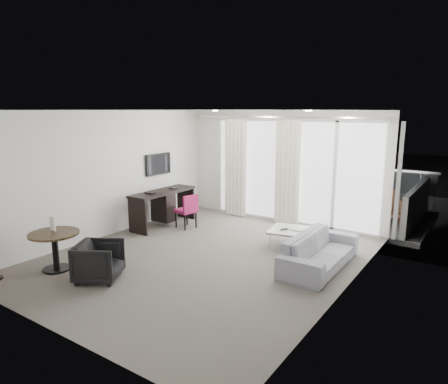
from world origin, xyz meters
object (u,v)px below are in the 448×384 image
Objects in this scene: desk at (163,208)px; round_table at (55,251)px; rattan_chair_b at (390,207)px; tub_armchair at (99,261)px; sofa at (320,251)px; desk_chair at (186,211)px; coffee_table at (290,238)px; rattan_chair_a at (329,199)px.

round_table is at bearing -83.86° from desk.
desk is 5.27m from rattan_chair_b.
rattan_chair_b is (3.03, 5.92, 0.08)m from tub_armchair.
desk_chair is at bearing 81.13° from sofa.
desk_chair is 3.02m from tub_armchair.
coffee_table is (3.03, 0.29, -0.23)m from desk.
tub_armchair is 0.35× the size of sofa.
sofa is at bearing -120.02° from rattan_chair_b.
rattan_chair_b is at bearing 8.57° from rattan_chair_a.
desk_chair is 2.49m from coffee_table.
sofa is at bearing -38.27° from coffee_table.
tub_armchair is at bearing -141.04° from rattan_chair_b.
coffee_table is at bearing -79.16° from rattan_chair_a.
sofa is at bearing -5.73° from desk.
desk reaches higher than rattan_chair_b.
sofa is at bearing 2.96° from desk_chair.
round_table reaches higher than tub_armchair.
sofa is (3.33, -0.52, -0.11)m from desk_chair.
rattan_chair_a is at bearing 94.64° from coffee_table.
tub_armchair is at bearing 8.72° from round_table.
coffee_table is (2.48, 0.16, -0.22)m from desk_chair.
coffee_table is at bearing -60.66° from tub_armchair.
desk reaches higher than coffee_table.
desk reaches higher than desk_chair.
tub_armchair reaches higher than sofa.
desk is 3.07m from tub_armchair.
sofa is 2.33× the size of rattan_chair_a.
rattan_chair_b is at bearing 56.98° from round_table.
rattan_chair_a reaches higher than round_table.
desk_chair reaches higher than round_table.
coffee_table is 0.92× the size of rattan_chair_a.
rattan_chair_a is 1.45m from rattan_chair_b.
rattan_chair_b is at bearing 36.15° from desk.
rattan_chair_a is (2.81, 3.05, 0.01)m from desk.
rattan_chair_b is (1.45, 0.06, -0.03)m from rattan_chair_a.
desk_chair is 4.75m from rattan_chair_b.
round_table is 4.23m from coffee_table.
rattan_chair_a reaches higher than desk_chair.
rattan_chair_b is at bearing -57.58° from tub_armchair.
desk reaches higher than round_table.
desk_chair is 3.09m from round_table.
tub_armchair is 3.60m from sofa.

